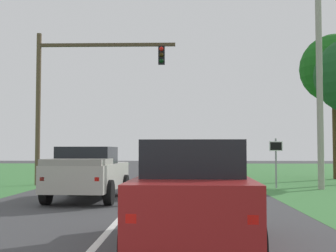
% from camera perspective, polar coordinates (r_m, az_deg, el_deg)
% --- Properties ---
extents(ground_plane, '(120.00, 120.00, 0.00)m').
position_cam_1_polar(ground_plane, '(14.24, -4.76, -10.01)').
color(ground_plane, '#424244').
extents(red_suv_near, '(2.22, 5.01, 1.90)m').
position_cam_1_polar(red_suv_near, '(8.37, 3.13, -8.05)').
color(red_suv_near, maroon).
rests_on(red_suv_near, ground_plane).
extents(pickup_truck_lead, '(2.44, 4.90, 1.85)m').
position_cam_1_polar(pickup_truck_lead, '(16.24, -9.91, -5.71)').
color(pickup_truck_lead, '#B7B2A8').
rests_on(pickup_truck_lead, ground_plane).
extents(traffic_light, '(7.00, 0.40, 7.62)m').
position_cam_1_polar(traffic_light, '(23.52, -11.62, 5.02)').
color(traffic_light, brown).
rests_on(traffic_light, ground_plane).
extents(keep_moving_sign, '(0.60, 0.09, 2.27)m').
position_cam_1_polar(keep_moving_sign, '(21.56, 13.27, -3.68)').
color(keep_moving_sign, gray).
rests_on(keep_moving_sign, ground_plane).
extents(oak_tree_right, '(4.12, 4.12, 8.73)m').
position_cam_1_polar(oak_tree_right, '(29.66, 19.97, 6.67)').
color(oak_tree_right, '#4C351E').
rests_on(oak_tree_right, ground_plane).
extents(utility_pole_right, '(0.28, 0.28, 8.90)m').
position_cam_1_polar(utility_pole_right, '(21.63, 18.33, 4.35)').
color(utility_pole_right, '#9E998E').
rests_on(utility_pole_right, ground_plane).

